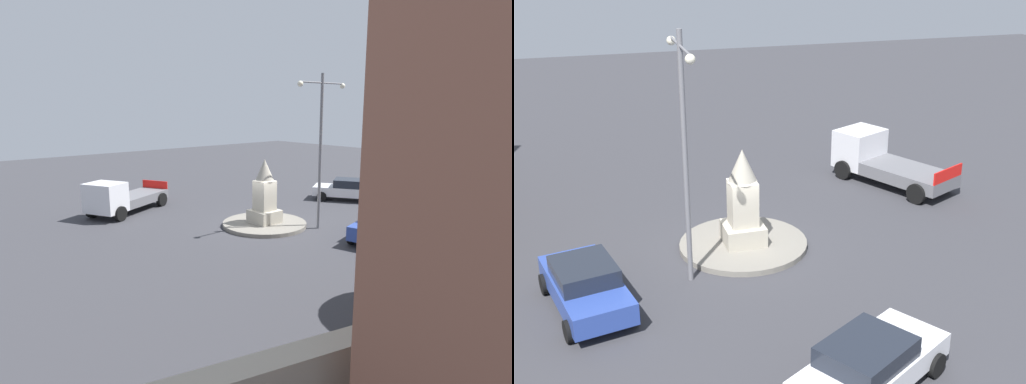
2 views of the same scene
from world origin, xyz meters
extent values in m
plane|color=#38383D|center=(0.00, 0.00, 0.00)|extent=(80.00, 80.00, 0.00)
cylinder|color=gray|center=(0.00, 0.00, 0.10)|extent=(4.45, 4.45, 0.20)
cube|color=#B2AA99|center=(0.00, 0.00, 0.53)|extent=(1.38, 1.38, 0.67)
cube|color=#B2AA99|center=(0.00, 0.00, 1.65)|extent=(0.92, 0.92, 1.57)
cone|color=#B2AA99|center=(0.00, 0.00, 3.01)|extent=(1.01, 1.01, 1.13)
cylinder|color=slate|center=(1.79, -2.18, 3.91)|extent=(0.16, 0.16, 7.83)
cylinder|color=slate|center=(1.00, -2.18, 7.36)|extent=(1.58, 0.08, 0.08)
cylinder|color=slate|center=(2.58, -2.18, 7.36)|extent=(1.58, 0.08, 0.08)
sphere|color=#F2EACC|center=(0.21, -2.18, 7.26)|extent=(0.28, 0.28, 0.28)
sphere|color=#F2EACC|center=(3.38, -2.18, 7.26)|extent=(0.28, 0.28, 0.28)
cube|color=silver|center=(8.43, 0.98, 0.62)|extent=(3.79, 4.67, 0.60)
cube|color=#1E232D|center=(8.55, 0.79, 1.18)|extent=(2.51, 2.65, 0.51)
cylinder|color=black|center=(6.87, 1.82, 0.32)|extent=(0.52, 0.66, 0.64)
cylinder|color=black|center=(8.43, 2.76, 0.32)|extent=(0.52, 0.66, 0.64)
cylinder|color=black|center=(8.43, -0.79, 0.32)|extent=(0.52, 0.66, 0.64)
cylinder|color=black|center=(9.99, 0.15, 0.32)|extent=(0.52, 0.66, 0.64)
cube|color=#2D479E|center=(2.63, -5.40, 0.64)|extent=(4.51, 2.68, 0.65)
cube|color=#1E232D|center=(2.64, -5.40, 1.22)|extent=(2.30, 2.04, 0.51)
cylinder|color=black|center=(3.87, -4.20, 0.32)|extent=(0.67, 0.36, 0.64)
cylinder|color=black|center=(4.27, -5.94, 0.32)|extent=(0.67, 0.36, 0.64)
cylinder|color=black|center=(0.99, -4.86, 0.32)|extent=(0.67, 0.36, 0.64)
cylinder|color=black|center=(1.39, -6.60, 0.32)|extent=(0.67, 0.36, 0.64)
cube|color=silver|center=(-5.77, 6.86, 1.24)|extent=(2.31, 2.49, 1.64)
cube|color=slate|center=(-3.34, 8.06, 0.69)|extent=(4.31, 3.48, 0.53)
cube|color=red|center=(-1.65, 8.89, 1.20)|extent=(0.90, 1.74, 0.50)
cylinder|color=black|center=(-5.36, 5.95, 0.42)|extent=(0.88, 0.62, 0.84)
cylinder|color=black|center=(-6.24, 7.73, 0.42)|extent=(0.88, 0.62, 0.84)
cylinder|color=black|center=(-1.86, 7.68, 0.42)|extent=(0.88, 0.62, 0.84)
cylinder|color=black|center=(-2.74, 9.46, 0.42)|extent=(0.88, 0.62, 0.84)
cube|color=#B2AA99|center=(-3.24, -11.90, 0.59)|extent=(19.18, 5.86, 1.17)
cylinder|color=brown|center=(-1.54, -11.32, 1.29)|extent=(0.31, 0.31, 2.58)
sphere|color=olive|center=(-1.54, -11.32, 3.89)|extent=(3.75, 3.75, 3.75)
camera|label=1|loc=(-14.52, -15.84, 6.23)|focal=29.40mm
camera|label=2|loc=(20.73, -5.20, 10.49)|focal=47.60mm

